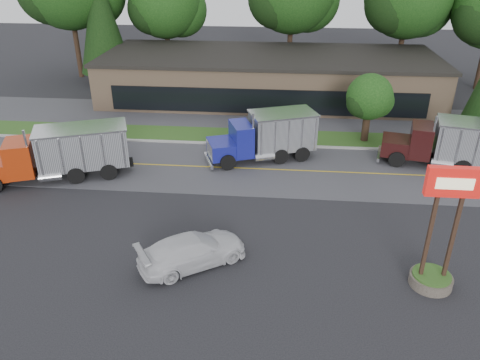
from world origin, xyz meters
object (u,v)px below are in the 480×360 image
object	(u,v)px
dump_truck_blue	(268,135)
dump_truck_maroon	(455,143)
dump_truck_red	(62,152)
rally_car	(193,250)
bilo_sign	(438,248)

from	to	relation	value
dump_truck_blue	dump_truck_maroon	world-z (taller)	same
dump_truck_maroon	dump_truck_red	bearing A→B (deg)	21.43
rally_car	dump_truck_blue	bearing A→B (deg)	-47.67
dump_truck_red	bilo_sign	bearing A→B (deg)	136.16
dump_truck_blue	bilo_sign	bearing A→B (deg)	100.55
bilo_sign	rally_car	xyz separation A→B (m)	(-11.09, 0.57, -1.25)
dump_truck_red	dump_truck_maroon	bearing A→B (deg)	168.09
dump_truck_maroon	bilo_sign	bearing A→B (deg)	82.72
bilo_sign	dump_truck_red	world-z (taller)	bilo_sign
dump_truck_red	dump_truck_blue	bearing A→B (deg)	177.31
dump_truck_blue	rally_car	size ratio (longest dim) A/B	1.51
dump_truck_red	dump_truck_maroon	xyz separation A→B (m)	(26.01, 4.00, -0.01)
dump_truck_red	dump_truck_maroon	world-z (taller)	same
bilo_sign	dump_truck_maroon	xyz separation A→B (m)	(4.76, 13.10, -0.22)
dump_truck_blue	dump_truck_maroon	xyz separation A→B (m)	(12.75, -0.30, 0.00)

